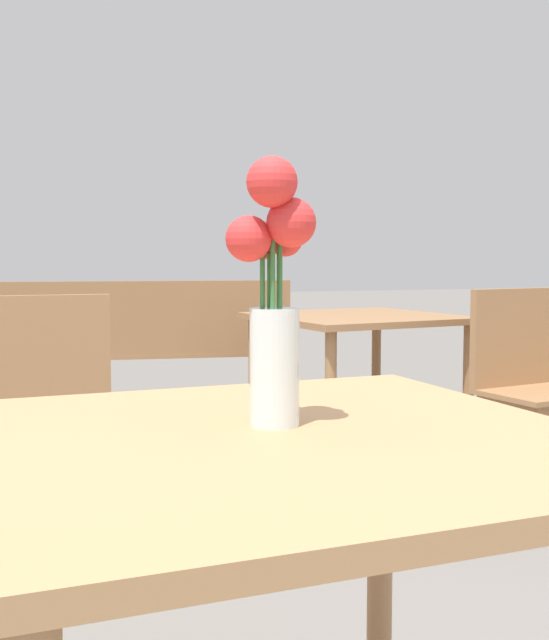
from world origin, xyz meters
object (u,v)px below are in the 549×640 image
at_px(table_front, 280,511).
at_px(table_back, 357,335).
at_px(flower_vase, 274,296).
at_px(bench_far, 120,350).

xyz_separation_m(table_front, table_back, (1.26, 2.49, -0.03)).
distance_m(flower_vase, table_back, 2.77).
bearing_deg(flower_vase, bench_far, 85.77).
height_order(flower_vase, table_back, flower_vase).
height_order(table_front, table_back, table_front).
relative_size(bench_far, table_back, 1.91).
xyz_separation_m(flower_vase, bench_far, (0.25, 3.33, -0.45)).
distance_m(table_front, table_back, 2.79).
bearing_deg(flower_vase, table_front, -98.50).
relative_size(flower_vase, bench_far, 0.20).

